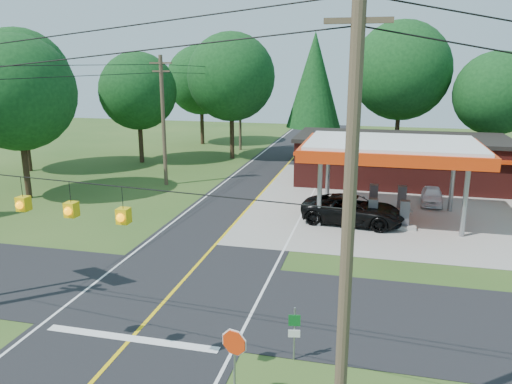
% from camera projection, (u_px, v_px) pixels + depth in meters
% --- Properties ---
extents(ground, '(120.00, 120.00, 0.00)m').
position_uv_depth(ground, '(171.00, 294.00, 20.99)').
color(ground, '#284A1A').
rests_on(ground, ground).
extents(main_highway, '(8.00, 120.00, 0.02)m').
position_uv_depth(main_highway, '(171.00, 294.00, 20.99)').
color(main_highway, black).
rests_on(main_highway, ground).
extents(cross_road, '(70.00, 7.00, 0.02)m').
position_uv_depth(cross_road, '(171.00, 294.00, 20.99)').
color(cross_road, black).
rests_on(cross_road, ground).
extents(lane_center_yellow, '(0.15, 110.00, 0.00)m').
position_uv_depth(lane_center_yellow, '(171.00, 294.00, 20.99)').
color(lane_center_yellow, yellow).
rests_on(lane_center_yellow, main_highway).
extents(gas_canopy, '(10.60, 7.40, 4.88)m').
position_uv_depth(gas_canopy, '(392.00, 151.00, 30.11)').
color(gas_canopy, gray).
rests_on(gas_canopy, ground).
extents(convenience_store, '(16.40, 7.55, 3.80)m').
position_uv_depth(convenience_store, '(400.00, 159.00, 39.87)').
color(convenience_store, '#541B18').
rests_on(convenience_store, ground).
extents(utility_pole_near_right, '(1.80, 0.30, 11.50)m').
position_uv_depth(utility_pole_near_right, '(348.00, 224.00, 11.21)').
color(utility_pole_near_right, '#473828').
rests_on(utility_pole_near_right, ground).
extents(utility_pole_far_left, '(1.80, 0.30, 10.00)m').
position_uv_depth(utility_pole_far_left, '(163.00, 119.00, 38.41)').
color(utility_pole_far_left, '#473828').
rests_on(utility_pole_far_left, ground).
extents(utility_pole_north, '(0.30, 0.30, 9.50)m').
position_uv_depth(utility_pole_north, '(240.00, 107.00, 54.18)').
color(utility_pole_north, '#473828').
rests_on(utility_pole_north, ground).
extents(overhead_beacons, '(17.04, 2.04, 1.03)m').
position_uv_depth(overhead_beacons, '(44.00, 182.00, 14.00)').
color(overhead_beacons, black).
rests_on(overhead_beacons, ground).
extents(treeline_backdrop, '(70.27, 51.59, 13.30)m').
position_uv_depth(treeline_backdrop, '(290.00, 87.00, 41.49)').
color(treeline_backdrop, '#332316').
rests_on(treeline_backdrop, ground).
extents(suv_car, '(6.73, 6.73, 1.69)m').
position_uv_depth(suv_car, '(353.00, 210.00, 30.00)').
color(suv_car, black).
rests_on(suv_car, ground).
extents(sedan_car, '(3.72, 3.72, 1.19)m').
position_uv_depth(sedan_car, '(432.00, 196.00, 34.12)').
color(sedan_car, white).
rests_on(sedan_car, ground).
extents(octagonal_stop_sign, '(0.80, 0.26, 2.35)m').
position_uv_depth(octagonal_stop_sign, '(234.00, 349.00, 13.88)').
color(octagonal_stop_sign, gray).
rests_on(octagonal_stop_sign, ground).
extents(route_sign_post, '(0.38, 0.12, 1.89)m').
position_uv_depth(route_sign_post, '(294.00, 330.00, 16.09)').
color(route_sign_post, gray).
rests_on(route_sign_post, ground).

